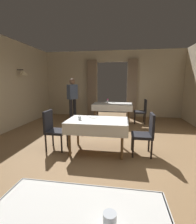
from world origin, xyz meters
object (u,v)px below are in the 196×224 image
object	(u,v)px
flower_vase_far	(107,101)
chair_mid_left	(53,128)
plate_far_b	(113,102)
glass_mid_a	(80,118)
plate_mid_b	(94,117)
chair_far_right	(142,110)
chair_mid_right	(146,132)
person_waiter_by_doorway	(72,97)
glass_near_b	(110,222)
dining_table_mid	(98,124)
dining_table_far	(112,106)

from	to	relation	value
flower_vase_far	chair_mid_left	bearing A→B (deg)	-109.05
chair_mid_left	plate_far_b	distance (m)	3.46
glass_mid_a	plate_mid_b	world-z (taller)	glass_mid_a
chair_far_right	glass_mid_a	xyz separation A→B (m)	(-1.68, -2.98, 0.28)
chair_mid_right	plate_mid_b	size ratio (longest dim) A/B	4.19
person_waiter_by_doorway	plate_mid_b	bearing A→B (deg)	-60.90
glass_near_b	plate_mid_b	distance (m)	3.03
glass_mid_a	plate_far_b	bearing A→B (deg)	80.85
glass_mid_a	person_waiter_by_doorway	world-z (taller)	person_waiter_by_doorway
glass_near_b	plate_mid_b	world-z (taller)	glass_near_b
dining_table_mid	chair_far_right	distance (m)	3.18
chair_far_right	plate_far_b	xyz separation A→B (m)	(-1.15, 0.31, 0.24)
glass_near_b	glass_mid_a	bearing A→B (deg)	108.73
dining_table_mid	person_waiter_by_doorway	xyz separation A→B (m)	(-1.36, 2.44, 0.37)
chair_far_right	flower_vase_far	size ratio (longest dim) A/B	4.74
glass_mid_a	glass_near_b	bearing A→B (deg)	-71.27
chair_mid_left	glass_mid_a	size ratio (longest dim) A/B	11.34
chair_far_right	person_waiter_by_doorway	world-z (taller)	person_waiter_by_doorway
dining_table_mid	glass_mid_a	world-z (taller)	glass_mid_a
chair_far_right	glass_mid_a	distance (m)	3.43
dining_table_mid	chair_far_right	world-z (taller)	chair_far_right
chair_mid_right	chair_mid_left	xyz separation A→B (m)	(-2.13, -0.01, 0.00)
dining_table_mid	chair_mid_right	world-z (taller)	chair_mid_right
plate_far_b	person_waiter_by_doorway	distance (m)	1.71
dining_table_far	person_waiter_by_doorway	distance (m)	1.61
dining_table_far	chair_far_right	world-z (taller)	chair_far_right
chair_mid_left	glass_near_b	bearing A→B (deg)	-59.88
glass_near_b	glass_mid_a	world-z (taller)	glass_near_b
glass_mid_a	flower_vase_far	size ratio (longest dim) A/B	0.42
chair_mid_right	plate_far_b	bearing A→B (deg)	105.98
plate_mid_b	chair_far_right	bearing A→B (deg)	62.10
glass_mid_a	flower_vase_far	xyz separation A→B (m)	(0.32, 2.95, 0.06)
chair_mid_left	glass_near_b	world-z (taller)	chair_mid_left
dining_table_mid	glass_near_b	xyz separation A→B (m)	(0.51, -2.73, 0.15)
dining_table_mid	flower_vase_far	distance (m)	2.88
chair_far_right	flower_vase_far	bearing A→B (deg)	-178.74
plate_mid_b	flower_vase_far	distance (m)	2.65
flower_vase_far	dining_table_far	bearing A→B (deg)	16.63
glass_mid_a	dining_table_mid	bearing A→B (deg)	11.53
chair_mid_right	plate_far_b	distance (m)	3.36
glass_near_b	chair_mid_left	bearing A→B (deg)	120.12
plate_far_b	flower_vase_far	bearing A→B (deg)	-121.11
chair_far_right	chair_mid_left	bearing A→B (deg)	-128.82
chair_mid_left	chair_far_right	size ratio (longest dim) A/B	1.00
chair_mid_right	chair_far_right	size ratio (longest dim) A/B	1.00
dining_table_far	glass_near_b	distance (m)	5.68
glass_mid_a	person_waiter_by_doorway	xyz separation A→B (m)	(-0.97, 2.52, 0.23)
chair_far_right	plate_mid_b	xyz separation A→B (m)	(-1.42, -2.68, 0.24)
glass_near_b	plate_mid_b	xyz separation A→B (m)	(-0.64, 2.96, -0.05)
flower_vase_far	plate_far_b	distance (m)	0.41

